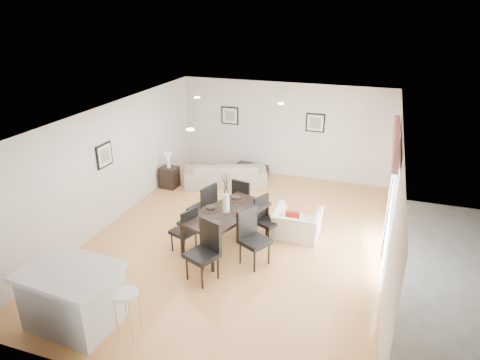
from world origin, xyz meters
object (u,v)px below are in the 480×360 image
(sofa, at_px, (226,173))
(dining_chair_foot, at_px, (243,198))
(dining_chair_wnear, at_px, (186,228))
(kitchen_island, at_px, (73,296))
(bar_stool, at_px, (126,299))
(dining_chair_efar, at_px, (265,216))
(coffee_table, at_px, (250,172))
(dining_chair_wfar, at_px, (205,205))
(dining_table, at_px, (226,215))
(dining_chair_enear, at_px, (251,234))
(side_table, at_px, (170,177))
(dining_chair_head, at_px, (206,247))
(armchair, at_px, (297,224))

(sofa, height_order, dining_chair_foot, dining_chair_foot)
(dining_chair_wnear, bearing_deg, sofa, -152.38)
(kitchen_island, height_order, bar_stool, kitchen_island)
(dining_chair_efar, relative_size, coffee_table, 1.06)
(dining_chair_wfar, distance_m, kitchen_island, 3.49)
(dining_table, relative_size, dining_chair_enear, 1.88)
(dining_chair_foot, bearing_deg, side_table, -11.55)
(dining_chair_wfar, bearing_deg, dining_chair_head, 41.01)
(dining_chair_wnear, xyz_separation_m, dining_chair_head, (0.71, -0.66, 0.09))
(armchair, distance_m, side_table, 4.18)
(armchair, relative_size, dining_chair_efar, 1.01)
(dining_chair_enear, height_order, kitchen_island, dining_chair_enear)
(dining_chair_wfar, xyz_separation_m, dining_chair_efar, (1.34, 0.06, -0.07))
(sofa, distance_m, bar_stool, 6.06)
(sofa, bearing_deg, dining_chair_enear, 95.44)
(kitchen_island, bearing_deg, armchair, 58.05)
(armchair, relative_size, dining_chair_enear, 0.89)
(dining_chair_efar, height_order, kitchen_island, kitchen_island)
(dining_chair_foot, bearing_deg, kitchen_island, 84.80)
(dining_chair_wfar, height_order, dining_chair_head, dining_chair_head)
(dining_chair_efar, bearing_deg, dining_chair_wfar, 117.14)
(sofa, height_order, bar_stool, bar_stool)
(dining_chair_head, bearing_deg, dining_chair_efar, 92.12)
(armchair, bearing_deg, dining_chair_efar, 23.71)
(kitchen_island, distance_m, bar_stool, 0.99)
(dining_chair_efar, xyz_separation_m, kitchen_island, (-2.11, -3.46, -0.05))
(kitchen_island, bearing_deg, dining_chair_head, 54.96)
(sofa, height_order, dining_chair_wnear, dining_chair_wnear)
(dining_table, bearing_deg, dining_chair_wnear, -123.40)
(dining_chair_enear, bearing_deg, sofa, 55.75)
(dining_table, xyz_separation_m, bar_stool, (-0.46, -2.96, -0.01))
(sofa, xyz_separation_m, bar_stool, (0.71, -6.01, 0.37))
(armchair, height_order, bar_stool, bar_stool)
(coffee_table, bearing_deg, bar_stool, -80.25)
(sofa, xyz_separation_m, dining_chair_enear, (1.84, -3.48, 0.29))
(dining_chair_wfar, height_order, coffee_table, dining_chair_wfar)
(sofa, distance_m, kitchen_island, 6.01)
(sofa, relative_size, dining_chair_enear, 2.02)
(dining_chair_enear, bearing_deg, coffee_table, 45.61)
(dining_chair_enear, distance_m, side_table, 4.27)
(dining_chair_wnear, height_order, bar_stool, dining_chair_wnear)
(dining_chair_head, distance_m, bar_stool, 1.86)
(dining_chair_wfar, height_order, dining_chair_efar, dining_chair_wfar)
(armchair, bearing_deg, dining_chair_foot, -15.87)
(dining_table, distance_m, side_table, 3.50)
(dining_table, relative_size, coffee_table, 2.27)
(coffee_table, distance_m, kitchen_island, 6.72)
(side_table, xyz_separation_m, kitchen_island, (1.12, -5.32, 0.21))
(dining_chair_foot, xyz_separation_m, coffee_table, (-0.64, 2.55, -0.39))
(dining_chair_foot, height_order, side_table, dining_chair_foot)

